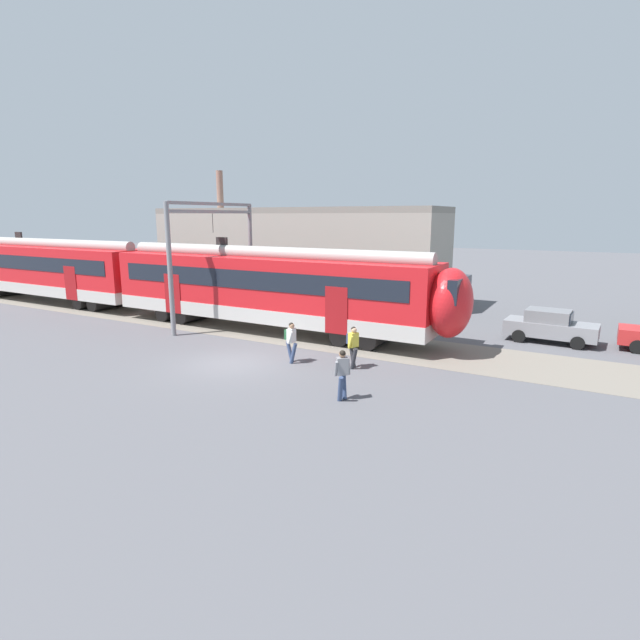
{
  "coord_description": "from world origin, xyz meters",
  "views": [
    {
      "loc": [
        12.58,
        -15.09,
        5.8
      ],
      "look_at": [
        2.63,
        2.47,
        1.6
      ],
      "focal_mm": 28.0,
      "sensor_mm": 36.0,
      "label": 1
    }
  ],
  "objects_px": {
    "commuter_train": "(52,269)",
    "pedestrian_yellow": "(353,343)",
    "pedestrian_white": "(291,339)",
    "pedestrian_grey": "(342,371)",
    "parked_car_grey": "(550,326)"
  },
  "relations": [
    {
      "from": "commuter_train",
      "to": "pedestrian_grey",
      "type": "bearing_deg",
      "value": -15.16
    },
    {
      "from": "pedestrian_white",
      "to": "pedestrian_grey",
      "type": "height_order",
      "value": "same"
    },
    {
      "from": "pedestrian_white",
      "to": "pedestrian_yellow",
      "type": "distance_m",
      "value": 2.55
    },
    {
      "from": "commuter_train",
      "to": "pedestrian_yellow",
      "type": "height_order",
      "value": "commuter_train"
    },
    {
      "from": "commuter_train",
      "to": "pedestrian_grey",
      "type": "xyz_separation_m",
      "value": [
        25.87,
        -7.01,
        -1.29
      ]
    },
    {
      "from": "pedestrian_white",
      "to": "pedestrian_grey",
      "type": "distance_m",
      "value": 4.62
    },
    {
      "from": "pedestrian_white",
      "to": "parked_car_grey",
      "type": "bearing_deg",
      "value": 45.18
    },
    {
      "from": "pedestrian_yellow",
      "to": "pedestrian_grey",
      "type": "distance_m",
      "value": 3.51
    },
    {
      "from": "pedestrian_yellow",
      "to": "parked_car_grey",
      "type": "bearing_deg",
      "value": 52.86
    },
    {
      "from": "pedestrian_white",
      "to": "parked_car_grey",
      "type": "xyz_separation_m",
      "value": [
        8.74,
        8.8,
        -0.21
      ]
    },
    {
      "from": "commuter_train",
      "to": "pedestrian_grey",
      "type": "distance_m",
      "value": 26.84
    },
    {
      "from": "pedestrian_grey",
      "to": "pedestrian_yellow",
      "type": "bearing_deg",
      "value": 110.32
    },
    {
      "from": "commuter_train",
      "to": "pedestrian_white",
      "type": "distance_m",
      "value": 22.6
    },
    {
      "from": "pedestrian_yellow",
      "to": "parked_car_grey",
      "type": "distance_m",
      "value": 10.35
    },
    {
      "from": "pedestrian_grey",
      "to": "commuter_train",
      "type": "bearing_deg",
      "value": 164.84
    }
  ]
}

